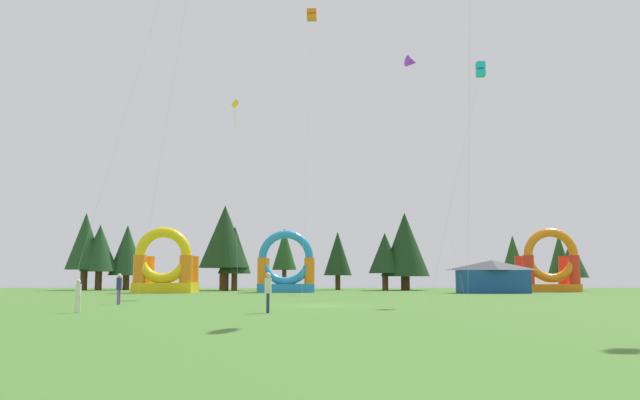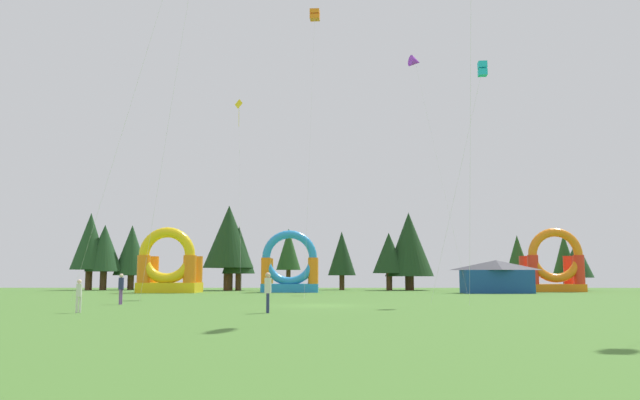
{
  "view_description": "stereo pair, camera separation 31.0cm",
  "coord_description": "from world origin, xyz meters",
  "px_view_note": "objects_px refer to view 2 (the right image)",
  "views": [
    {
      "loc": [
        0.13,
        -38.08,
        1.68
      ],
      "look_at": [
        0.0,
        6.2,
        6.93
      ],
      "focal_mm": 36.31,
      "sensor_mm": 36.0,
      "label": 1
    },
    {
      "loc": [
        0.44,
        -38.08,
        1.68
      ],
      "look_at": [
        0.0,
        6.2,
        6.93
      ],
      "focal_mm": 36.31,
      "sensor_mm": 36.0,
      "label": 2
    }
  ],
  "objects_px": {
    "person_near_camera": "(79,293)",
    "inflatable_red_slide": "(290,271)",
    "kite_orange_box": "(315,16)",
    "person_left_edge": "(121,286)",
    "kite_yellow_diamond": "(239,108)",
    "festival_tent": "(496,277)",
    "inflatable_blue_arch": "(169,270)",
    "person_far_side": "(268,289)",
    "kite_purple_delta": "(415,62)",
    "kite_cyan_box": "(482,70)",
    "inflatable_orange_dome": "(553,269)"
  },
  "relations": [
    {
      "from": "person_far_side",
      "to": "inflatable_blue_arch",
      "type": "relative_size",
      "value": 0.28
    },
    {
      "from": "person_near_camera",
      "to": "inflatable_blue_arch",
      "type": "bearing_deg",
      "value": -105.21
    },
    {
      "from": "person_far_side",
      "to": "festival_tent",
      "type": "bearing_deg",
      "value": -38.5
    },
    {
      "from": "inflatable_blue_arch",
      "to": "inflatable_red_slide",
      "type": "relative_size",
      "value": 1.03
    },
    {
      "from": "person_far_side",
      "to": "person_left_edge",
      "type": "distance_m",
      "value": 13.41
    },
    {
      "from": "kite_purple_delta",
      "to": "person_left_edge",
      "type": "xyz_separation_m",
      "value": [
        -22.54,
        -31.14,
        -24.66
      ]
    },
    {
      "from": "kite_orange_box",
      "to": "kite_cyan_box",
      "type": "relative_size",
      "value": 1.71
    },
    {
      "from": "kite_yellow_diamond",
      "to": "person_left_edge",
      "type": "distance_m",
      "value": 35.49
    },
    {
      "from": "kite_yellow_diamond",
      "to": "person_near_camera",
      "type": "xyz_separation_m",
      "value": [
        -2.02,
        -38.92,
        -19.18
      ]
    },
    {
      "from": "festival_tent",
      "to": "person_far_side",
      "type": "bearing_deg",
      "value": -119.04
    },
    {
      "from": "festival_tent",
      "to": "inflatable_orange_dome",
      "type": "bearing_deg",
      "value": 38.4
    },
    {
      "from": "kite_orange_box",
      "to": "kite_purple_delta",
      "type": "height_order",
      "value": "kite_orange_box"
    },
    {
      "from": "kite_orange_box",
      "to": "inflatable_blue_arch",
      "type": "relative_size",
      "value": 3.97
    },
    {
      "from": "kite_orange_box",
      "to": "festival_tent",
      "type": "distance_m",
      "value": 31.69
    },
    {
      "from": "inflatable_blue_arch",
      "to": "kite_yellow_diamond",
      "type": "bearing_deg",
      "value": 11.06
    },
    {
      "from": "kite_yellow_diamond",
      "to": "person_near_camera",
      "type": "height_order",
      "value": "kite_yellow_diamond"
    },
    {
      "from": "kite_orange_box",
      "to": "person_left_edge",
      "type": "height_order",
      "value": "kite_orange_box"
    },
    {
      "from": "person_far_side",
      "to": "kite_purple_delta",
      "type": "bearing_deg",
      "value": -27.03
    },
    {
      "from": "person_far_side",
      "to": "inflatable_orange_dome",
      "type": "xyz_separation_m",
      "value": [
        28.08,
        42.46,
        1.46
      ]
    },
    {
      "from": "person_near_camera",
      "to": "inflatable_red_slide",
      "type": "bearing_deg",
      "value": -123.64
    },
    {
      "from": "kite_cyan_box",
      "to": "person_left_edge",
      "type": "xyz_separation_m",
      "value": [
        -22.77,
        -1.77,
        -14.09
      ]
    },
    {
      "from": "kite_orange_box",
      "to": "person_left_edge",
      "type": "relative_size",
      "value": 14.48
    },
    {
      "from": "kite_purple_delta",
      "to": "person_far_side",
      "type": "xyz_separation_m",
      "value": [
        -12.77,
        -40.32,
        -24.65
      ]
    },
    {
      "from": "inflatable_blue_arch",
      "to": "festival_tent",
      "type": "bearing_deg",
      "value": -2.65
    },
    {
      "from": "person_near_camera",
      "to": "inflatable_red_slide",
      "type": "relative_size",
      "value": 0.23
    },
    {
      "from": "inflatable_orange_dome",
      "to": "kite_orange_box",
      "type": "bearing_deg",
      "value": -152.55
    },
    {
      "from": "inflatable_blue_arch",
      "to": "inflatable_red_slide",
      "type": "distance_m",
      "value": 12.75
    },
    {
      "from": "kite_yellow_diamond",
      "to": "festival_tent",
      "type": "height_order",
      "value": "kite_yellow_diamond"
    },
    {
      "from": "kite_orange_box",
      "to": "person_left_edge",
      "type": "distance_m",
      "value": 33.94
    },
    {
      "from": "kite_cyan_box",
      "to": "person_near_camera",
      "type": "relative_size",
      "value": 10.15
    },
    {
      "from": "inflatable_red_slide",
      "to": "person_near_camera",
      "type": "bearing_deg",
      "value": -100.93
    },
    {
      "from": "inflatable_orange_dome",
      "to": "festival_tent",
      "type": "distance_m",
      "value": 10.31
    },
    {
      "from": "person_near_camera",
      "to": "person_far_side",
      "type": "height_order",
      "value": "person_far_side"
    },
    {
      "from": "person_far_side",
      "to": "inflatable_orange_dome",
      "type": "distance_m",
      "value": 50.92
    },
    {
      "from": "inflatable_blue_arch",
      "to": "festival_tent",
      "type": "height_order",
      "value": "inflatable_blue_arch"
    },
    {
      "from": "kite_orange_box",
      "to": "person_far_side",
      "type": "bearing_deg",
      "value": -93.26
    },
    {
      "from": "kite_purple_delta",
      "to": "inflatable_red_slide",
      "type": "height_order",
      "value": "kite_purple_delta"
    },
    {
      "from": "kite_cyan_box",
      "to": "person_near_camera",
      "type": "distance_m",
      "value": 28.27
    },
    {
      "from": "person_near_camera",
      "to": "inflatable_orange_dome",
      "type": "relative_size",
      "value": 0.22
    },
    {
      "from": "kite_yellow_diamond",
      "to": "inflatable_red_slide",
      "type": "xyz_separation_m",
      "value": [
        5.62,
        0.65,
        -17.77
      ]
    },
    {
      "from": "person_near_camera",
      "to": "person_far_side",
      "type": "bearing_deg",
      "value": 156.73
    },
    {
      "from": "person_near_camera",
      "to": "inflatable_red_slide",
      "type": "xyz_separation_m",
      "value": [
        7.64,
        39.57,
        1.41
      ]
    },
    {
      "from": "kite_purple_delta",
      "to": "kite_cyan_box",
      "type": "xyz_separation_m",
      "value": [
        0.23,
        -29.37,
        -10.57
      ]
    },
    {
      "from": "inflatable_orange_dome",
      "to": "festival_tent",
      "type": "height_order",
      "value": "inflatable_orange_dome"
    },
    {
      "from": "kite_yellow_diamond",
      "to": "person_left_edge",
      "type": "bearing_deg",
      "value": -95.62
    },
    {
      "from": "kite_purple_delta",
      "to": "kite_yellow_diamond",
      "type": "bearing_deg",
      "value": -176.18
    },
    {
      "from": "kite_yellow_diamond",
      "to": "inflatable_orange_dome",
      "type": "relative_size",
      "value": 2.97
    },
    {
      "from": "person_near_camera",
      "to": "inflatable_red_slide",
      "type": "distance_m",
      "value": 40.32
    },
    {
      "from": "person_near_camera",
      "to": "festival_tent",
      "type": "distance_m",
      "value": 46.16
    },
    {
      "from": "person_near_camera",
      "to": "inflatable_blue_arch",
      "type": "distance_m",
      "value": 37.91
    }
  ]
}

